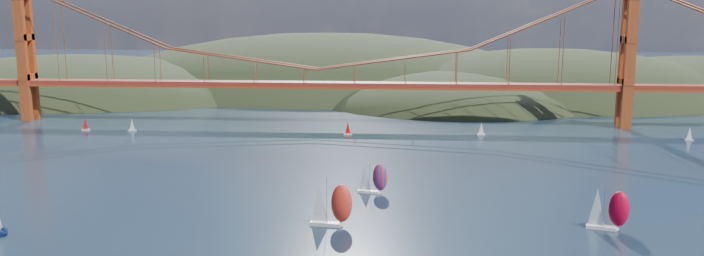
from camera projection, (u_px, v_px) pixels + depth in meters
The scene contains 10 objects.
headlands at pixel (422, 116), 371.95m from camera, with size 725.00×225.00×96.00m.
bridge at pixel (312, 43), 270.91m from camera, with size 552.00×12.00×55.00m.
racer_0 at pixel (330, 204), 148.61m from camera, with size 9.50×4.36×10.74m.
racer_1 at pixel (607, 209), 146.33m from camera, with size 8.81×5.08×9.88m.
racer_rwb at pixel (372, 177), 174.42m from camera, with size 7.98×4.31×8.95m.
distant_boat_2 at pixel (85, 124), 260.99m from camera, with size 3.00×2.00×4.70m.
distant_boat_3 at pixel (132, 125), 259.52m from camera, with size 3.00×2.00×4.70m.
distant_boat_4 at pixel (689, 134), 241.75m from camera, with size 3.00×2.00×4.70m.
distant_boat_8 at pixel (481, 129), 251.47m from camera, with size 3.00×2.00×4.70m.
distant_boat_9 at pixel (348, 128), 252.29m from camera, with size 3.00×2.00×4.70m.
Camera 1 is at (34.18, -90.60, 48.01)m, focal length 35.00 mm.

